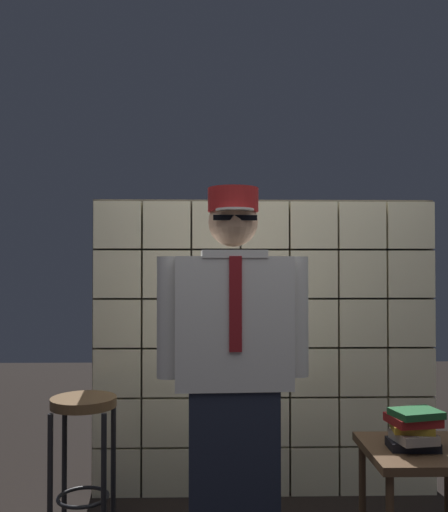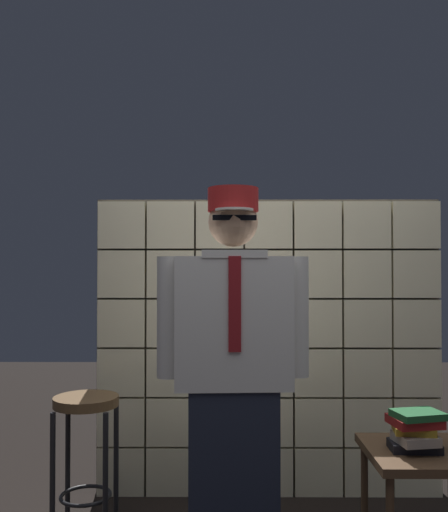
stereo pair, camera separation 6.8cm
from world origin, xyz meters
name	(u,v)px [view 1 (the left image)]	position (x,y,z in m)	size (l,w,h in m)	color
glass_block_wall	(265,347)	(0.00, 1.21, 0.91)	(2.17, 0.10, 1.87)	beige
standing_person	(233,372)	(-0.23, 0.30, 0.93)	(0.71, 0.31, 1.79)	#1E2333
bar_stool	(83,433)	(-1.00, 0.64, 0.55)	(0.34, 0.34, 0.74)	brown
side_table	(421,464)	(0.66, 0.33, 0.49)	(0.52, 0.52, 0.56)	#513823
book_stack	(413,429)	(0.61, 0.30, 0.66)	(0.25, 0.23, 0.19)	black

